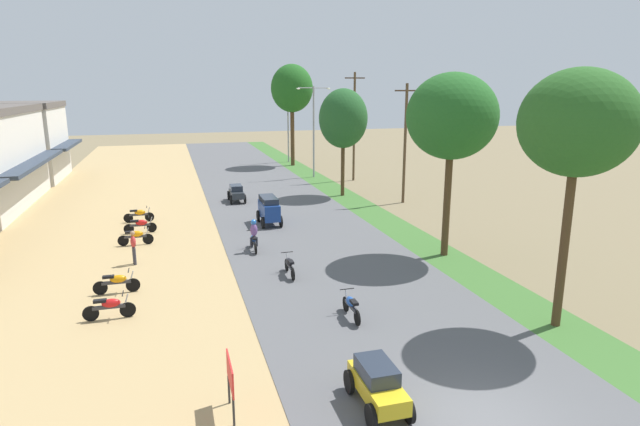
{
  "coord_description": "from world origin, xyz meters",
  "views": [
    {
      "loc": [
        -6.91,
        -9.79,
        8.13
      ],
      "look_at": [
        0.41,
        15.7,
        1.78
      ],
      "focal_mm": 29.53,
      "sensor_mm": 36.0,
      "label": 1
    }
  ],
  "objects_px": {
    "pedestrian_on_shoulder": "(133,246)",
    "median_tree_second": "(452,117)",
    "median_tree_third": "(343,119)",
    "parked_motorbike_fifth": "(139,214)",
    "streetlamp_near": "(314,126)",
    "car_van_blue": "(269,209)",
    "utility_pole_far": "(405,142)",
    "car_sedan_charcoal": "(236,192)",
    "motorbike_ahead_second": "(351,305)",
    "street_signboard": "(230,377)",
    "motorbike_ahead_third": "(289,265)",
    "motorbike_ahead_fourth": "(254,236)",
    "parked_motorbike_fourth": "(141,224)",
    "median_tree_fourth": "(292,89)",
    "car_sedan_yellow": "(377,383)",
    "utility_pole_near": "(354,125)",
    "parked_motorbike_third": "(136,236)",
    "parked_motorbike_nearest": "(110,306)",
    "parked_motorbike_second": "(117,281)",
    "streetlamp_mid": "(288,124)",
    "median_tree_nearest": "(578,124)"
  },
  "relations": [
    {
      "from": "car_sedan_yellow",
      "to": "car_van_blue",
      "type": "distance_m",
      "value": 19.23
    },
    {
      "from": "median_tree_third",
      "to": "utility_pole_near",
      "type": "distance_m",
      "value": 7.26
    },
    {
      "from": "streetlamp_near",
      "to": "utility_pole_near",
      "type": "distance_m",
      "value": 3.85
    },
    {
      "from": "median_tree_third",
      "to": "motorbike_ahead_third",
      "type": "relative_size",
      "value": 4.45
    },
    {
      "from": "street_signboard",
      "to": "car_van_blue",
      "type": "relative_size",
      "value": 0.62
    },
    {
      "from": "median_tree_third",
      "to": "motorbike_ahead_second",
      "type": "xyz_separation_m",
      "value": [
        -6.69,
        -21.07,
        -5.29
      ]
    },
    {
      "from": "median_tree_second",
      "to": "motorbike_ahead_fourth",
      "type": "height_order",
      "value": "median_tree_second"
    },
    {
      "from": "parked_motorbike_nearest",
      "to": "parked_motorbike_fifth",
      "type": "distance_m",
      "value": 14.42
    },
    {
      "from": "street_signboard",
      "to": "motorbike_ahead_third",
      "type": "xyz_separation_m",
      "value": [
        3.64,
        9.43,
        -0.53
      ]
    },
    {
      "from": "parked_motorbike_fourth",
      "to": "car_sedan_yellow",
      "type": "height_order",
      "value": "car_sedan_yellow"
    },
    {
      "from": "median_tree_second",
      "to": "median_tree_fourth",
      "type": "xyz_separation_m",
      "value": [
        -0.21,
        32.03,
        1.2
      ]
    },
    {
      "from": "utility_pole_near",
      "to": "car_sedan_yellow",
      "type": "distance_m",
      "value": 34.83
    },
    {
      "from": "median_tree_nearest",
      "to": "streetlamp_near",
      "type": "relative_size",
      "value": 1.06
    },
    {
      "from": "utility_pole_far",
      "to": "car_sedan_yellow",
      "type": "height_order",
      "value": "utility_pole_far"
    },
    {
      "from": "motorbike_ahead_third",
      "to": "motorbike_ahead_fourth",
      "type": "height_order",
      "value": "motorbike_ahead_fourth"
    },
    {
      "from": "median_tree_third",
      "to": "utility_pole_far",
      "type": "distance_m",
      "value": 5.09
    },
    {
      "from": "parked_motorbike_third",
      "to": "pedestrian_on_shoulder",
      "type": "bearing_deg",
      "value": -88.57
    },
    {
      "from": "street_signboard",
      "to": "parked_motorbike_nearest",
      "type": "bearing_deg",
      "value": 116.93
    },
    {
      "from": "utility_pole_far",
      "to": "car_sedan_charcoal",
      "type": "relative_size",
      "value": 3.72
    },
    {
      "from": "median_tree_second",
      "to": "motorbike_ahead_second",
      "type": "bearing_deg",
      "value": -140.34
    },
    {
      "from": "car_van_blue",
      "to": "median_tree_nearest",
      "type": "bearing_deg",
      "value": -66.82
    },
    {
      "from": "streetlamp_mid",
      "to": "utility_pole_near",
      "type": "relative_size",
      "value": 0.76
    },
    {
      "from": "pedestrian_on_shoulder",
      "to": "streetlamp_mid",
      "type": "xyz_separation_m",
      "value": [
        14.6,
        32.06,
        3.27
      ]
    },
    {
      "from": "parked_motorbike_fifth",
      "to": "median_tree_second",
      "type": "distance_m",
      "value": 19.49
    },
    {
      "from": "parked_motorbike_fourth",
      "to": "street_signboard",
      "type": "height_order",
      "value": "street_signboard"
    },
    {
      "from": "median_tree_third",
      "to": "car_sedan_yellow",
      "type": "xyz_separation_m",
      "value": [
        -7.82,
        -26.33,
        -5.12
      ]
    },
    {
      "from": "median_tree_second",
      "to": "median_tree_third",
      "type": "distance_m",
      "value": 15.4
    },
    {
      "from": "parked_motorbike_fourth",
      "to": "utility_pole_near",
      "type": "distance_m",
      "value": 22.57
    },
    {
      "from": "parked_motorbike_second",
      "to": "utility_pole_far",
      "type": "bearing_deg",
      "value": 34.84
    },
    {
      "from": "parked_motorbike_fifth",
      "to": "median_tree_second",
      "type": "xyz_separation_m",
      "value": [
        14.8,
        -11.04,
        6.23
      ]
    },
    {
      "from": "parked_motorbike_nearest",
      "to": "pedestrian_on_shoulder",
      "type": "height_order",
      "value": "pedestrian_on_shoulder"
    },
    {
      "from": "motorbike_ahead_fourth",
      "to": "car_van_blue",
      "type": "bearing_deg",
      "value": 71.14
    },
    {
      "from": "pedestrian_on_shoulder",
      "to": "median_tree_second",
      "type": "distance_m",
      "value": 16.0
    },
    {
      "from": "streetlamp_near",
      "to": "car_sedan_yellow",
      "type": "xyz_separation_m",
      "value": [
        -7.96,
        -35.14,
        -4.01
      ]
    },
    {
      "from": "parked_motorbike_fourth",
      "to": "streetlamp_mid",
      "type": "height_order",
      "value": "streetlamp_mid"
    },
    {
      "from": "median_tree_fourth",
      "to": "streetlamp_near",
      "type": "distance_m",
      "value": 8.5
    },
    {
      "from": "street_signboard",
      "to": "utility_pole_far",
      "type": "relative_size",
      "value": 0.18
    },
    {
      "from": "streetlamp_near",
      "to": "car_van_blue",
      "type": "bearing_deg",
      "value": -114.24
    },
    {
      "from": "car_sedan_yellow",
      "to": "motorbike_ahead_fourth",
      "type": "height_order",
      "value": "motorbike_ahead_fourth"
    },
    {
      "from": "parked_motorbike_fourth",
      "to": "median_tree_nearest",
      "type": "height_order",
      "value": "median_tree_nearest"
    },
    {
      "from": "parked_motorbike_second",
      "to": "pedestrian_on_shoulder",
      "type": "distance_m",
      "value": 3.61
    },
    {
      "from": "parked_motorbike_third",
      "to": "median_tree_third",
      "type": "height_order",
      "value": "median_tree_third"
    },
    {
      "from": "median_tree_second",
      "to": "car_van_blue",
      "type": "height_order",
      "value": "median_tree_second"
    },
    {
      "from": "streetlamp_mid",
      "to": "motorbike_ahead_second",
      "type": "relative_size",
      "value": 3.99
    },
    {
      "from": "streetlamp_near",
      "to": "motorbike_ahead_fourth",
      "type": "relative_size",
      "value": 4.55
    },
    {
      "from": "median_tree_fourth",
      "to": "car_sedan_yellow",
      "type": "bearing_deg",
      "value": -100.28
    },
    {
      "from": "utility_pole_far",
      "to": "motorbike_ahead_fourth",
      "type": "xyz_separation_m",
      "value": [
        -12.25,
        -8.78,
        -3.54
      ]
    },
    {
      "from": "parked_motorbike_fifth",
      "to": "utility_pole_far",
      "type": "relative_size",
      "value": 0.21
    },
    {
      "from": "parked_motorbike_fifth",
      "to": "utility_pole_far",
      "type": "distance_m",
      "value": 18.51
    },
    {
      "from": "streetlamp_near",
      "to": "parked_motorbike_third",
      "type": "bearing_deg",
      "value": -128.85
    }
  ]
}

